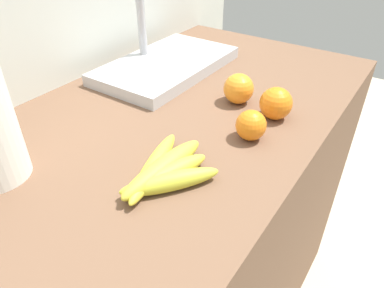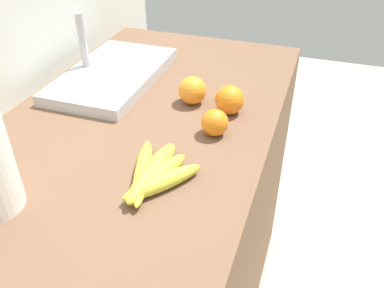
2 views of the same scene
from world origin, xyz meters
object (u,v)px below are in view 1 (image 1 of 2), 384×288
(banana_bunch, at_px, (163,172))
(orange_right, at_px, (251,125))
(sink_basin, at_px, (166,64))
(orange_front, at_px, (276,103))
(orange_back_left, at_px, (239,89))

(banana_bunch, distance_m, orange_right, 0.22)
(sink_basin, bearing_deg, banana_bunch, -142.90)
(banana_bunch, height_order, orange_front, orange_front)
(orange_front, bearing_deg, sink_basin, 78.55)
(sink_basin, bearing_deg, orange_back_left, -101.85)
(banana_bunch, relative_size, orange_right, 3.28)
(banana_bunch, bearing_deg, orange_front, -13.31)
(orange_front, height_order, sink_basin, sink_basin)
(sink_basin, bearing_deg, orange_front, -101.45)
(banana_bunch, height_order, orange_right, orange_right)
(orange_back_left, distance_m, sink_basin, 0.28)
(banana_bunch, bearing_deg, orange_back_left, 5.17)
(banana_bunch, xyz_separation_m, orange_front, (0.32, -0.08, 0.02))
(orange_right, distance_m, orange_back_left, 0.16)
(orange_front, bearing_deg, orange_back_left, 79.56)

